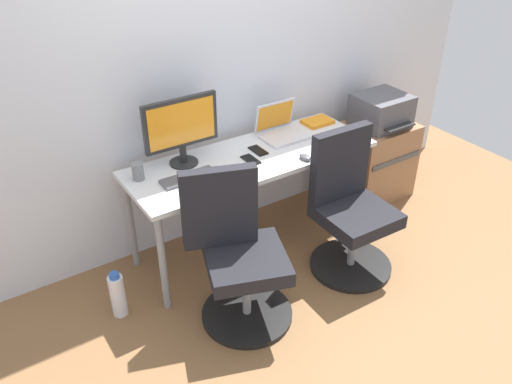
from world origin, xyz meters
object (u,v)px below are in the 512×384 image
object	(u,v)px
side_cabinet	(375,160)
printer	(381,110)
office_chair_left	(238,256)
desktop_monitor	(181,127)
open_laptop	(281,128)
water_bottle_on_floor	(118,295)
coffee_mug	(354,136)
office_chair_right	(349,210)

from	to	relation	value
side_cabinet	printer	xyz separation A→B (m)	(0.00, -0.00, 0.42)
office_chair_left	desktop_monitor	size ratio (longest dim) A/B	1.96
side_cabinet	desktop_monitor	bearing A→B (deg)	176.21
side_cabinet	open_laptop	size ratio (longest dim) A/B	1.95
office_chair_left	water_bottle_on_floor	world-z (taller)	office_chair_left
side_cabinet	coffee_mug	bearing A→B (deg)	-153.47
coffee_mug	office_chair_right	bearing A→B (deg)	-131.81
office_chair_left	desktop_monitor	xyz separation A→B (m)	(0.02, 0.67, 0.53)
office_chair_right	water_bottle_on_floor	size ratio (longest dim) A/B	3.03
office_chair_left	desktop_monitor	distance (m)	0.85
office_chair_right	coffee_mug	distance (m)	0.52
office_chair_left	open_laptop	bearing A→B (deg)	40.95
office_chair_right	open_laptop	world-z (taller)	office_chair_right
office_chair_left	coffee_mug	bearing A→B (deg)	15.46
printer	coffee_mug	world-z (taller)	printer
open_laptop	printer	bearing A→B (deg)	-6.72
coffee_mug	water_bottle_on_floor	bearing A→B (deg)	177.84
printer	desktop_monitor	bearing A→B (deg)	176.17
side_cabinet	open_laptop	world-z (taller)	open_laptop
coffee_mug	desktop_monitor	bearing A→B (deg)	161.65
printer	office_chair_left	bearing A→B (deg)	-160.91
office_chair_left	coffee_mug	size ratio (longest dim) A/B	10.22
office_chair_left	printer	distance (m)	1.74
water_bottle_on_floor	coffee_mug	bearing A→B (deg)	-2.16
office_chair_right	water_bottle_on_floor	world-z (taller)	office_chair_right
office_chair_right	open_laptop	size ratio (longest dim) A/B	3.03
desktop_monitor	coffee_mug	xyz separation A→B (m)	(1.09, -0.36, -0.20)
side_cabinet	office_chair_left	bearing A→B (deg)	-160.88
office_chair_right	office_chair_left	bearing A→B (deg)	-179.75
office_chair_right	water_bottle_on_floor	xyz separation A→B (m)	(-1.44, 0.37, -0.28)
office_chair_left	side_cabinet	world-z (taller)	office_chair_left
side_cabinet	water_bottle_on_floor	size ratio (longest dim) A/B	1.95
open_laptop	water_bottle_on_floor	bearing A→B (deg)	-168.00
printer	open_laptop	world-z (taller)	open_laptop
office_chair_left	printer	size ratio (longest dim) A/B	2.35
desktop_monitor	open_laptop	bearing A→B (deg)	-0.44
office_chair_right	water_bottle_on_floor	distance (m)	1.51
office_chair_left	desktop_monitor	world-z (taller)	desktop_monitor
open_laptop	side_cabinet	bearing A→B (deg)	-6.66
water_bottle_on_floor	open_laptop	xyz separation A→B (m)	(1.36, 0.29, 0.61)
printer	water_bottle_on_floor	bearing A→B (deg)	-175.14
printer	coffee_mug	xyz separation A→B (m)	(-0.51, -0.25, 0.03)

